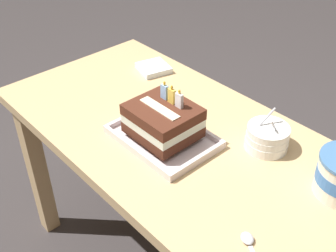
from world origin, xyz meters
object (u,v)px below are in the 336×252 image
serving_spoon_near_tray (249,242)px  foil_tray (163,138)px  napkin_pile (154,68)px  bowl_stack (267,137)px  birthday_cake (163,120)px

serving_spoon_near_tray → foil_tray: bearing=165.1°
serving_spoon_near_tray → napkin_pile: size_ratio=0.92×
bowl_stack → serving_spoon_near_tray: bearing=-58.7°
foil_tray → serving_spoon_near_tray: (0.40, -0.11, -0.00)m
napkin_pile → bowl_stack: bearing=-5.7°
bowl_stack → napkin_pile: (-0.55, 0.05, -0.02)m
bowl_stack → birthday_cake: bearing=-138.6°
serving_spoon_near_tray → napkin_pile: napkin_pile is taller
foil_tray → serving_spoon_near_tray: size_ratio=2.47×
foil_tray → serving_spoon_near_tray: 0.42m
bowl_stack → serving_spoon_near_tray: bowl_stack is taller
birthday_cake → serving_spoon_near_tray: 0.42m
serving_spoon_near_tray → birthday_cake: bearing=165.1°
serving_spoon_near_tray → bowl_stack: bearing=121.3°
bowl_stack → serving_spoon_near_tray: 0.35m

